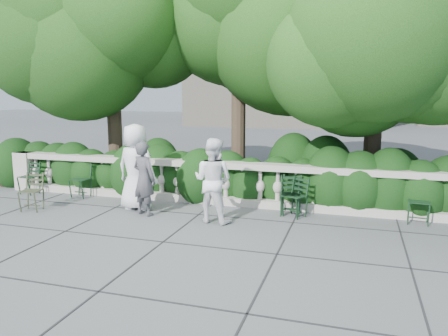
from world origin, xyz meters
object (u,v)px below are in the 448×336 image
(chair_f, at_px, (290,216))
(person_woman_grey, at_px, (144,179))
(person_businessman, at_px, (136,167))
(person_casual_man, at_px, (213,180))
(chair_c, at_px, (290,218))
(chair_d, at_px, (289,217))
(chair_e, at_px, (418,226))
(chair_a, at_px, (26,195))
(chair_b, at_px, (77,198))
(chair_weathered, at_px, (29,212))

(chair_f, distance_m, person_woman_grey, 3.18)
(person_businessman, bearing_deg, person_woman_grey, 142.84)
(person_businessman, distance_m, person_casual_man, 1.94)
(person_woman_grey, bearing_deg, chair_c, -148.39)
(chair_d, distance_m, person_casual_man, 1.82)
(person_businessman, bearing_deg, chair_e, -168.51)
(chair_a, xyz_separation_m, chair_e, (9.18, 0.12, 0.00))
(chair_f, bearing_deg, chair_c, -86.01)
(chair_b, height_order, chair_weathered, same)
(chair_b, bearing_deg, chair_weathered, -95.22)
(chair_a, bearing_deg, chair_c, 7.68)
(chair_c, bearing_deg, person_businessman, -146.63)
(chair_d, bearing_deg, chair_b, 170.49)
(chair_e, bearing_deg, chair_d, -172.17)
(chair_b, bearing_deg, chair_a, -172.46)
(chair_d, bearing_deg, person_businessman, 178.05)
(chair_weathered, bearing_deg, chair_f, 3.14)
(chair_b, height_order, chair_c, same)
(chair_b, distance_m, chair_f, 5.23)
(chair_b, relative_size, person_businessman, 0.44)
(person_woman_grey, relative_size, person_casual_man, 0.93)
(chair_a, relative_size, chair_e, 1.00)
(chair_a, height_order, chair_d, same)
(chair_f, height_order, person_casual_man, person_casual_man)
(chair_b, bearing_deg, chair_c, 1.86)
(person_businessman, relative_size, person_casual_man, 1.12)
(chair_a, bearing_deg, chair_weathered, -38.24)
(chair_weathered, bearing_deg, chair_c, 1.42)
(person_woman_grey, bearing_deg, person_casual_man, -161.89)
(person_woman_grey, bearing_deg, chair_e, -151.63)
(chair_e, relative_size, person_woman_grey, 0.54)
(chair_b, xyz_separation_m, chair_e, (7.72, 0.03, 0.00))
(person_woman_grey, bearing_deg, chair_f, -145.23)
(chair_weathered, height_order, person_woman_grey, person_woman_grey)
(chair_f, bearing_deg, chair_b, 176.10)
(chair_b, relative_size, chair_c, 1.00)
(chair_a, distance_m, chair_d, 6.69)
(person_woman_grey, bearing_deg, chair_d, -146.91)
(chair_b, height_order, person_businessman, person_businessman)
(chair_a, distance_m, chair_c, 6.72)
(chair_f, bearing_deg, person_casual_man, -153.06)
(chair_f, relative_size, chair_weathered, 1.00)
(chair_e, height_order, chair_f, same)
(chair_d, relative_size, chair_weathered, 1.00)
(chair_f, bearing_deg, chair_weathered, -169.43)
(chair_weathered, bearing_deg, person_woman_grey, 1.86)
(chair_c, bearing_deg, person_casual_man, -126.59)
(chair_f, xyz_separation_m, person_woman_grey, (-2.97, -0.81, 0.78))
(chair_a, relative_size, chair_d, 1.00)
(chair_c, xyz_separation_m, person_casual_man, (-1.46, -0.68, 0.85))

